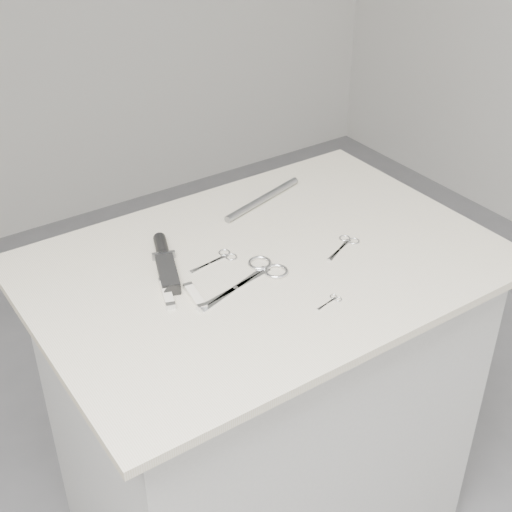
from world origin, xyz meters
TOP-DOWN VIEW (x-y plane):
  - plinth at (0.00, 0.00)m, footprint 0.90×0.60m
  - display_board at (0.00, 0.00)m, footprint 1.00×0.70m
  - large_shears at (-0.05, -0.04)m, footprint 0.23×0.11m
  - embroidery_scissors_a at (0.18, -0.05)m, footprint 0.11×0.07m
  - embroidery_scissors_b at (-0.08, 0.06)m, footprint 0.12×0.05m
  - tiny_scissors at (0.02, -0.19)m, footprint 0.06×0.03m
  - sheathed_knife at (-0.18, 0.11)m, footprint 0.10×0.20m
  - pocket_knife_a at (-0.24, 0.01)m, footprint 0.05×0.10m
  - pocket_knife_b at (-0.19, -0.03)m, footprint 0.03×0.09m
  - metal_rail at (0.14, 0.22)m, footprint 0.26×0.09m

SIDE VIEW (x-z plane):
  - plinth at x=0.00m, z-range 0.00..0.90m
  - display_board at x=0.00m, z-range 0.90..0.92m
  - tiny_scissors at x=0.02m, z-range 0.92..0.92m
  - embroidery_scissors_a at x=0.18m, z-range 0.92..0.92m
  - embroidery_scissors_b at x=-0.08m, z-range 0.92..0.92m
  - large_shears at x=-0.05m, z-range 0.92..0.93m
  - pocket_knife_b at x=-0.19m, z-range 0.92..0.93m
  - pocket_knife_a at x=-0.24m, z-range 0.92..0.93m
  - sheathed_knife at x=-0.18m, z-range 0.91..0.94m
  - metal_rail at x=0.14m, z-range 0.92..0.94m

